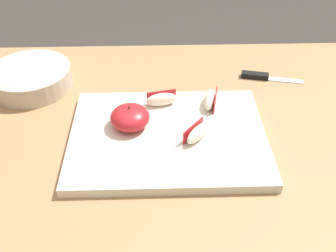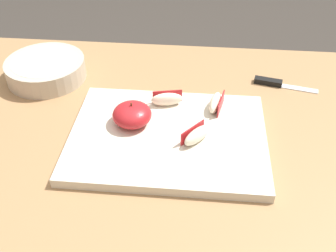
# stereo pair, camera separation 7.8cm
# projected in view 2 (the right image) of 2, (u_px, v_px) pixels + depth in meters

# --- Properties ---
(dining_table) EXTENTS (1.15, 0.78, 0.73)m
(dining_table) POSITION_uv_depth(u_px,v_px,m) (165.00, 165.00, 0.95)
(dining_table) COLOR #9E754C
(dining_table) RESTS_ON ground_plane
(cutting_board) EXTENTS (0.41, 0.31, 0.02)m
(cutting_board) POSITION_uv_depth(u_px,v_px,m) (168.00, 137.00, 0.84)
(cutting_board) COLOR beige
(cutting_board) RESTS_ON dining_table
(apple_half_skin_up) EXTENTS (0.08, 0.08, 0.05)m
(apple_half_skin_up) POSITION_uv_depth(u_px,v_px,m) (132.00, 114.00, 0.85)
(apple_half_skin_up) COLOR #B21E23
(apple_half_skin_up) RESTS_ON cutting_board
(apple_wedge_middle) EXTENTS (0.06, 0.07, 0.03)m
(apple_wedge_middle) POSITION_uv_depth(u_px,v_px,m) (197.00, 135.00, 0.81)
(apple_wedge_middle) COLOR #F4EACC
(apple_wedge_middle) RESTS_ON cutting_board
(apple_wedge_right) EXTENTS (0.08, 0.04, 0.03)m
(apple_wedge_right) POSITION_uv_depth(u_px,v_px,m) (166.00, 99.00, 0.91)
(apple_wedge_right) COLOR #F4EACC
(apple_wedge_right) RESTS_ON cutting_board
(apple_wedge_back) EXTENTS (0.04, 0.08, 0.03)m
(apple_wedge_back) POSITION_uv_depth(u_px,v_px,m) (216.00, 103.00, 0.90)
(apple_wedge_back) COLOR #F4EACC
(apple_wedge_back) RESTS_ON cutting_board
(paring_knife) EXTENTS (0.16, 0.05, 0.01)m
(paring_knife) POSITION_uv_depth(u_px,v_px,m) (273.00, 83.00, 1.02)
(paring_knife) COLOR silver
(paring_knife) RESTS_ON dining_table
(ceramic_fruit_bowl) EXTENTS (0.20, 0.20, 0.05)m
(ceramic_fruit_bowl) POSITION_uv_depth(u_px,v_px,m) (46.00, 69.00, 1.03)
(ceramic_fruit_bowl) COLOR #BCB29E
(ceramic_fruit_bowl) RESTS_ON dining_table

